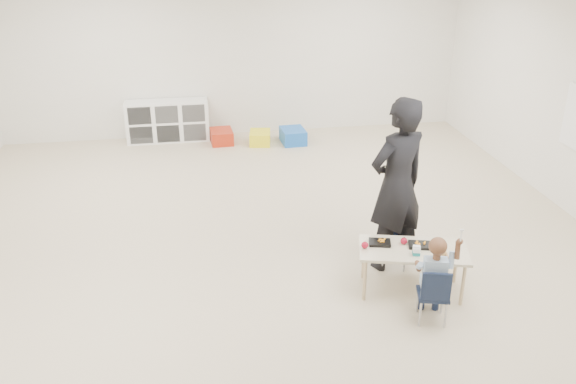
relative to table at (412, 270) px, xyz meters
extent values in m
plane|color=beige|center=(-1.31, 0.94, -0.25)|extent=(9.00, 9.00, 0.00)
plane|color=white|center=(-1.31, 0.94, 2.55)|extent=(9.00, 9.00, 0.00)
cube|color=white|center=(-1.31, 5.44, 1.15)|extent=(8.00, 0.02, 2.80)
cube|color=beige|center=(0.00, 0.00, 0.23)|extent=(1.19, 0.80, 0.03)
cube|color=black|center=(0.07, 0.04, 0.26)|extent=(0.25, 0.21, 0.03)
cube|color=black|center=(-0.31, 0.15, 0.26)|extent=(0.25, 0.21, 0.03)
cube|color=white|center=(-0.02, -0.13, 0.29)|extent=(0.09, 0.09, 0.10)
ellipsoid|color=tan|center=(0.23, -0.18, 0.28)|extent=(0.09, 0.09, 0.07)
sphere|color=maroon|center=(-0.07, 0.11, 0.28)|extent=(0.07, 0.07, 0.07)
sphere|color=maroon|center=(-0.48, 0.09, 0.28)|extent=(0.07, 0.07, 0.07)
cube|color=white|center=(-2.51, 5.22, 0.10)|extent=(1.40, 0.40, 0.70)
imported|color=black|center=(-0.03, 0.54, 0.71)|extent=(0.82, 0.69, 1.92)
cube|color=#B12711|center=(-1.61, 4.92, -0.14)|extent=(0.39, 0.49, 0.23)
cube|color=yellow|center=(-0.97, 4.77, -0.15)|extent=(0.41, 0.49, 0.22)
cube|color=blue|center=(-0.40, 4.72, -0.13)|extent=(0.42, 0.52, 0.24)
camera|label=1|loc=(-2.14, -5.07, 3.28)|focal=38.00mm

